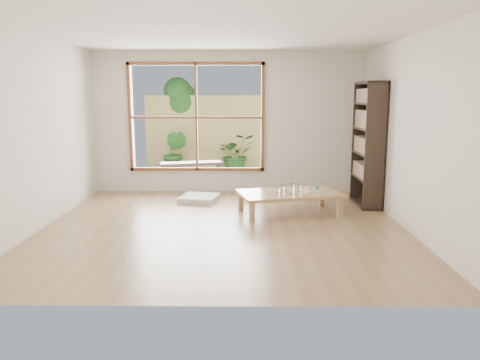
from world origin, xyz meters
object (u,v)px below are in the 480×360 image
at_px(food_tray, 313,190).
at_px(garden_bench, 191,165).
at_px(bookshelf, 368,144).
at_px(low_table, 289,195).

bearing_deg(food_tray, garden_bench, 110.77).
bearing_deg(food_tray, bookshelf, 8.87).
bearing_deg(garden_bench, bookshelf, -47.30).
distance_m(bookshelf, food_tray, 1.28).
bearing_deg(bookshelf, food_tray, -151.05).
height_order(food_tray, garden_bench, food_tray).
relative_size(low_table, garden_bench, 1.27).
relative_size(food_tray, garden_bench, 0.28).
distance_m(low_table, garden_bench, 3.17).
xyz_separation_m(bookshelf, food_tray, (-0.96, -0.53, -0.65)).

